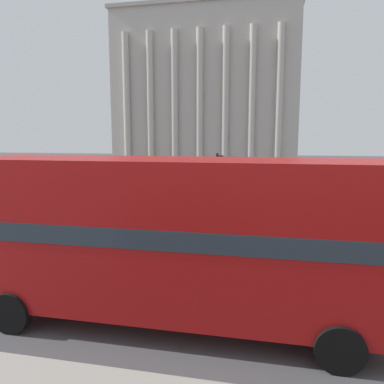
# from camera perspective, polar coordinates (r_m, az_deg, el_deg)

# --- Properties ---
(double_decker_bus) EXTENTS (10.37, 2.63, 4.23)m
(double_decker_bus) POSITION_cam_1_polar(r_m,az_deg,el_deg) (9.27, -2.90, -6.60)
(double_decker_bus) COLOR black
(double_decker_bus) RESTS_ON ground_plane
(plaza_building_left) EXTENTS (26.16, 12.39, 22.51)m
(plaza_building_left) POSITION_cam_1_polar(r_m,az_deg,el_deg) (56.73, 2.36, 14.93)
(plaza_building_left) COLOR #BCB2A8
(plaza_building_left) RESTS_ON ground_plane
(traffic_light_near) EXTENTS (0.42, 0.24, 3.92)m
(traffic_light_near) POSITION_cam_1_polar(r_m,az_deg,el_deg) (11.71, 14.53, -2.69)
(traffic_light_near) COLOR black
(traffic_light_near) RESTS_ON ground_plane
(traffic_light_mid) EXTENTS (0.42, 0.24, 3.99)m
(traffic_light_mid) POSITION_cam_1_polar(r_m,az_deg,el_deg) (17.97, 4.05, 1.48)
(traffic_light_mid) COLOR black
(traffic_light_mid) RESTS_ON ground_plane
(car_black) EXTENTS (4.20, 1.93, 1.35)m
(car_black) POSITION_cam_1_polar(r_m,az_deg,el_deg) (30.96, 26.52, -0.03)
(car_black) COLOR black
(car_black) RESTS_ON ground_plane
(pedestrian_grey) EXTENTS (0.32, 0.32, 1.65)m
(pedestrian_grey) POSITION_cam_1_polar(r_m,az_deg,el_deg) (19.47, 20.15, -3.40)
(pedestrian_grey) COLOR #282B33
(pedestrian_grey) RESTS_ON ground_plane
(pedestrian_blue) EXTENTS (0.32, 0.32, 1.73)m
(pedestrian_blue) POSITION_cam_1_polar(r_m,az_deg,el_deg) (20.25, 11.67, -2.48)
(pedestrian_blue) COLOR #282B33
(pedestrian_blue) RESTS_ON ground_plane
(pedestrian_olive) EXTENTS (0.32, 0.32, 1.63)m
(pedestrian_olive) POSITION_cam_1_polar(r_m,az_deg,el_deg) (35.36, 19.39, 1.69)
(pedestrian_olive) COLOR #282B33
(pedestrian_olive) RESTS_ON ground_plane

